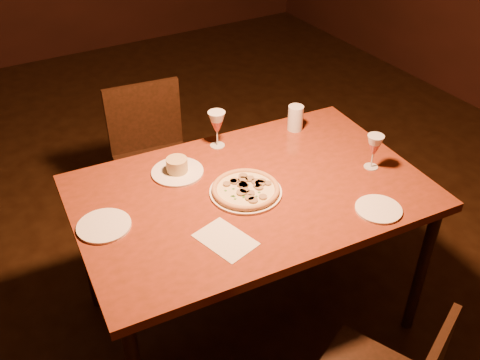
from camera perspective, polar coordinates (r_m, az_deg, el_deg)
floor at (r=2.87m, az=-5.70°, el=-11.92°), size 7.00×7.00×0.00m
dining_table at (r=2.28m, az=1.18°, el=-2.37°), size 1.51×1.03×0.78m
chair_far at (r=3.02m, az=-9.25°, el=2.66°), size 0.46×0.46×0.86m
pizza_plate at (r=2.20m, az=0.61°, el=-1.03°), size 0.30×0.30×0.03m
ramekin_saucer at (r=2.33m, az=-6.71°, el=1.23°), size 0.23×0.23×0.07m
wine_glass_far at (r=2.47m, az=-2.47°, el=5.42°), size 0.08×0.08×0.18m
wine_glass_right at (r=2.39m, az=14.04°, el=2.94°), size 0.07×0.07×0.16m
water_tumbler at (r=2.63m, az=5.94°, el=6.60°), size 0.08×0.08×0.13m
side_plate_left at (r=2.10m, az=-14.31°, el=-4.76°), size 0.21×0.21×0.01m
side_plate_near at (r=2.19m, az=14.56°, el=-3.03°), size 0.18×0.18×0.01m
menu_card at (r=1.99m, az=-1.55°, el=-6.38°), size 0.20×0.25×0.00m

